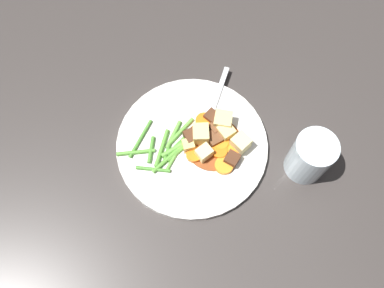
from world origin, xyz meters
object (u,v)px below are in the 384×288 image
Objects in this scene: carrot_slice_2 at (204,122)px; potato_chunk_3 at (201,134)px; meat_chunk_1 at (213,118)px; meat_chunk_3 at (232,159)px; carrot_slice_3 at (233,148)px; carrot_slice_1 at (219,151)px; meat_chunk_4 at (189,137)px; dinner_plate at (192,145)px; carrot_slice_4 at (196,154)px; potato_chunk_2 at (226,132)px; meat_chunk_0 at (217,127)px; potato_chunk_4 at (188,145)px; potato_chunk_5 at (241,143)px; potato_chunk_0 at (223,121)px; potato_chunk_1 at (204,153)px; water_glass at (310,157)px; carrot_slice_5 at (224,165)px; fork at (214,106)px; carrot_slice_0 at (221,143)px; meat_chunk_2 at (214,138)px.

carrot_slice_2 is 0.03m from potato_chunk_3.
meat_chunk_3 is (0.02, -0.09, -0.00)m from meat_chunk_1.
carrot_slice_3 is at bearing -31.53° from potato_chunk_3.
carrot_slice_1 is 0.06m from meat_chunk_4.
carrot_slice_1 is 0.89× the size of potato_chunk_3.
dinner_plate is 9.40× the size of carrot_slice_4.
potato_chunk_2 reaches higher than carrot_slice_4.
meat_chunk_0 is at bearing 23.04° from dinner_plate.
potato_chunk_4 is at bearing -169.43° from potato_chunk_2.
potato_chunk_5 is at bearing 8.02° from carrot_slice_1.
potato_chunk_2 is (0.02, 0.03, 0.01)m from carrot_slice_1.
meat_chunk_0 is (0.06, 0.03, -0.00)m from potato_chunk_4.
potato_chunk_0 reaches higher than potato_chunk_1.
water_glass reaches higher than potato_chunk_3.
potato_chunk_4 reaches higher than carrot_slice_2.
carrot_slice_5 reaches higher than dinner_plate.
carrot_slice_4 is at bearing 179.84° from carrot_slice_3.
meat_chunk_3 is at bearing -46.96° from carrot_slice_1.
meat_chunk_4 is (0.00, 0.02, 0.00)m from potato_chunk_4.
meat_chunk_3 is (0.02, 0.01, 0.01)m from carrot_slice_5.
meat_chunk_3 is (0.05, -0.06, -0.01)m from potato_chunk_3.
carrot_slice_2 is 1.17× the size of potato_chunk_2.
carrot_slice_2 is 0.20× the size of fork.
carrot_slice_2 is at bearing 142.13° from meat_chunk_0.
carrot_slice_0 is at bearing 162.42° from potato_chunk_5.
fork is (0.01, 0.07, -0.01)m from meat_chunk_2.
meat_chunk_0 is (0.02, -0.02, 0.00)m from carrot_slice_2.
carrot_slice_0 is 1.13× the size of potato_chunk_1.
carrot_slice_2 reaches higher than carrot_slice_3.
potato_chunk_4 is at bearing 167.73° from carrot_slice_3.
meat_chunk_2 is (0.02, -0.01, -0.01)m from potato_chunk_3.
potato_chunk_4 is (-0.04, -0.05, 0.00)m from carrot_slice_2.
meat_chunk_4 is (-0.01, 0.03, 0.01)m from carrot_slice_4.
carrot_slice_0 is 0.99× the size of potato_chunk_5.
potato_chunk_0 is at bearing 40.91° from carrot_slice_4.
water_glass is (0.15, -0.02, 0.03)m from carrot_slice_5.
potato_chunk_5 is (0.02, -0.05, -0.00)m from potato_chunk_0.
carrot_slice_1 is 0.16m from water_glass.
carrot_slice_0 is 0.04m from potato_chunk_3.
carrot_slice_5 is at bearing -155.50° from meat_chunk_3.
potato_chunk_0 is 0.99× the size of potato_chunk_3.
potato_chunk_2 is 0.18× the size of fork.
carrot_slice_2 is at bearing 104.73° from carrot_slice_1.
carrot_slice_4 is 0.11m from fork.
potato_chunk_5 is 1.09× the size of meat_chunk_2.
potato_chunk_4 is at bearing 160.29° from carrot_slice_1.
dinner_plate is at bearing -156.96° from meat_chunk_0.
potato_chunk_5 reaches higher than meat_chunk_2.
carrot_slice_0 is 1.02× the size of carrot_slice_4.
meat_chunk_0 is at bearing 55.02° from potato_chunk_1.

